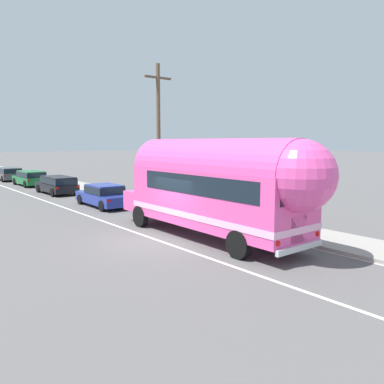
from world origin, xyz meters
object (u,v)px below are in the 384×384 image
(car_lead, at_px, (104,195))
(car_second, at_px, (57,184))
(utility_pole, at_px, (159,135))
(painted_bus, at_px, (219,184))
(car_fourth, at_px, (9,173))
(car_third, at_px, (30,177))

(car_lead, height_order, car_second, same)
(utility_pole, distance_m, painted_bus, 8.58)
(car_lead, xyz_separation_m, car_fourth, (-0.27, 21.07, 0.05))
(car_fourth, bearing_deg, car_lead, -89.26)
(car_second, relative_size, car_third, 0.99)
(painted_bus, height_order, car_third, painted_bus)
(utility_pole, bearing_deg, painted_bus, -107.39)
(utility_pole, bearing_deg, car_fourth, 96.20)
(utility_pole, bearing_deg, car_lead, 130.77)
(painted_bus, relative_size, car_lead, 2.32)
(utility_pole, relative_size, car_lead, 1.78)
(utility_pole, relative_size, painted_bus, 0.77)
(painted_bus, relative_size, car_fourth, 2.52)
(car_second, distance_m, car_fourth, 13.46)
(car_fourth, bearing_deg, utility_pole, -83.80)
(utility_pole, distance_m, car_lead, 5.10)
(car_lead, relative_size, car_second, 1.03)
(car_second, bearing_deg, painted_bus, -90.12)
(painted_bus, bearing_deg, car_third, 89.67)
(car_third, bearing_deg, car_lead, -89.89)
(painted_bus, xyz_separation_m, car_lead, (0.18, 10.61, -1.56))
(painted_bus, distance_m, car_fourth, 31.71)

